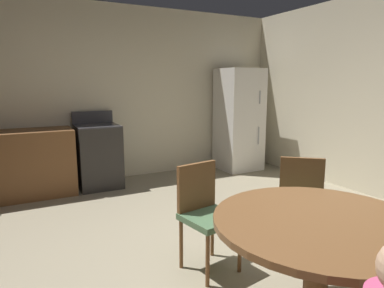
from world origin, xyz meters
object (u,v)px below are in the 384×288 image
object	(u,v)px
oven_range	(98,156)
chair_northeast	(302,202)
chair_north	(205,210)
dining_table	(318,244)
refrigerator	(239,120)

from	to	relation	value
oven_range	chair_northeast	xyz separation A→B (m)	(1.12, -2.90, 0.03)
oven_range	chair_north	distance (m)	2.69
oven_range	dining_table	xyz separation A→B (m)	(0.46, -3.68, 0.14)
oven_range	refrigerator	xyz separation A→B (m)	(2.45, -0.05, 0.41)
chair_northeast	chair_north	distance (m)	0.87
chair_northeast	refrigerator	bearing A→B (deg)	-164.83
oven_range	chair_north	bearing A→B (deg)	-84.00
dining_table	chair_northeast	xyz separation A→B (m)	(0.66, 0.78, -0.10)
refrigerator	oven_range	bearing A→B (deg)	178.74
oven_range	chair_northeast	world-z (taller)	oven_range
dining_table	chair_northeast	size ratio (longest dim) A/B	1.40
oven_range	chair_north	xyz separation A→B (m)	(0.28, -2.67, 0.03)
dining_table	chair_northeast	world-z (taller)	chair_northeast
chair_north	dining_table	bearing A→B (deg)	0.00
dining_table	chair_north	world-z (taller)	chair_north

